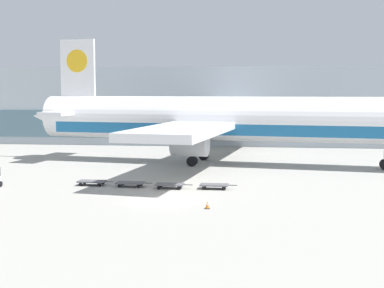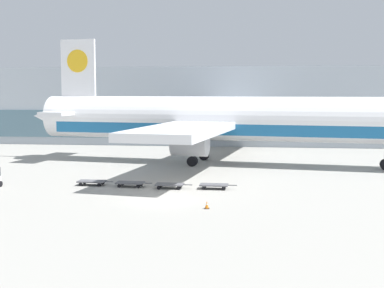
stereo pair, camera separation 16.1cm
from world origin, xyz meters
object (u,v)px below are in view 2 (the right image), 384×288
Objects in this scene: baggage_dolly_second at (130,183)px; baggage_dolly_third at (170,185)px; airplane_main at (223,120)px; traffic_cone_near at (207,205)px; baggage_dolly_trail at (214,185)px; baggage_dolly_lead at (92,182)px.

baggage_dolly_third is at bearing -6.01° from baggage_dolly_second.
airplane_main is 88.38× the size of traffic_cone_near.
baggage_dolly_lead is at bearing 178.30° from baggage_dolly_trail.
traffic_cone_near is at bearing -35.78° from baggage_dolly_lead.
airplane_main is at bearing 66.72° from baggage_dolly_second.
baggage_dolly_second is at bearing 179.38° from baggage_dolly_trail.
airplane_main reaches higher than baggage_dolly_third.
baggage_dolly_second is (4.15, -0.35, 0.00)m from baggage_dolly_lead.
baggage_dolly_second is at bearing -105.98° from airplane_main.
baggage_dolly_second is at bearing 133.36° from traffic_cone_near.
baggage_dolly_lead is at bearing -116.31° from airplane_main.
baggage_dolly_second is 1.00× the size of baggage_dolly_trail.
baggage_dolly_third is at bearing 117.57° from traffic_cone_near.
traffic_cone_near is at bearing -80.85° from airplane_main.
baggage_dolly_trail is (12.74, -0.58, 0.00)m from baggage_dolly_lead.
traffic_cone_near reaches higher than baggage_dolly_second.
traffic_cone_near is at bearing -61.54° from baggage_dolly_third.
baggage_dolly_lead is 16.04m from traffic_cone_near.
traffic_cone_near reaches higher than baggage_dolly_trail.
baggage_dolly_second and baggage_dolly_third have the same top height.
airplane_main is 20.88m from baggage_dolly_second.
baggage_dolly_trail is 5.67× the size of traffic_cone_near.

